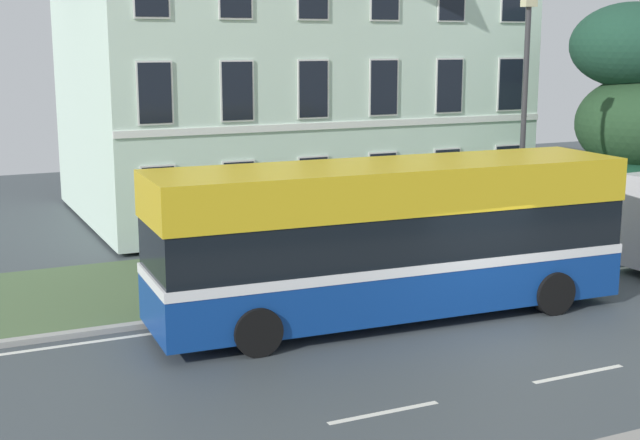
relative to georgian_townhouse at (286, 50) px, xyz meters
The scene contains 7 objects.
ground_plane 15.26m from the georgian_townhouse, 95.87° to the right, with size 60.00×56.00×0.18m.
georgian_townhouse is the anchor object (origin of this frame).
iron_verge_railing 11.85m from the georgian_townhouse, 90.00° to the right, with size 12.19×0.04×0.97m.
evergreen_tree 11.86m from the georgian_townhouse, 42.97° to the right, with size 5.48×5.48×7.48m.
single_decker_bus 13.48m from the georgian_townhouse, 102.89° to the right, with size 10.48×2.97×3.36m.
street_lamp_post 10.56m from the georgian_townhouse, 76.99° to the right, with size 0.36×0.24×6.97m.
litter_bin 12.17m from the georgian_townhouse, 67.99° to the right, with size 0.54×0.54×1.16m.
Camera 1 is at (-10.55, -13.42, 5.86)m, focal length 49.52 mm.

